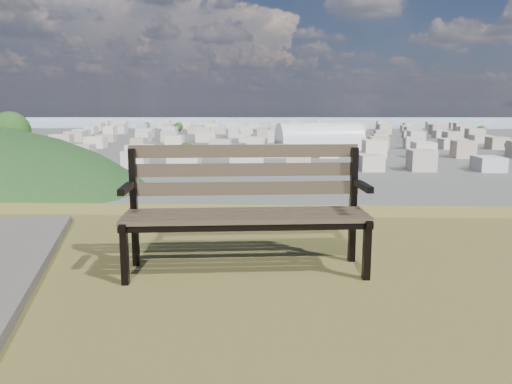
{
  "coord_description": "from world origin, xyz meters",
  "views": [
    {
      "loc": [
        -0.23,
        -1.84,
        26.32
      ],
      "look_at": [
        -0.46,
        3.96,
        25.3
      ],
      "focal_mm": 35.0,
      "sensor_mm": 36.0,
      "label": 1
    }
  ],
  "objects": [
    {
      "name": "park_bench",
      "position": [
        -0.47,
        2.07,
        25.56
      ],
      "size": [
        1.95,
        0.79,
        0.99
      ],
      "rotation": [
        0.0,
        0.0,
        0.1
      ],
      "color": "#3B3122",
      "rests_on": "hilltop_mesa"
    },
    {
      "name": "arena",
      "position": [
        25.6,
        293.94,
        4.91
      ],
      "size": [
        53.0,
        32.57,
        20.84
      ],
      "rotation": [
        0.0,
        0.0,
        0.25
      ],
      "color": "silver",
      "rests_on": "ground"
    },
    {
      "name": "city_blocks",
      "position": [
        0.0,
        394.44,
        3.5
      ],
      "size": [
        395.0,
        361.0,
        7.0
      ],
      "color": "beige",
      "rests_on": "ground"
    },
    {
      "name": "city_trees",
      "position": [
        -26.39,
        319.0,
        4.83
      ],
      "size": [
        406.52,
        387.2,
        9.98
      ],
      "color": "#34241A",
      "rests_on": "ground"
    },
    {
      "name": "bay_water",
      "position": [
        0.0,
        900.0,
        0.0
      ],
      "size": [
        2400.0,
        700.0,
        0.12
      ],
      "primitive_type": "cube",
      "color": "#97AFC0",
      "rests_on": "ground"
    },
    {
      "name": "far_hills",
      "position": [
        -60.92,
        1402.93,
        25.47
      ],
      "size": [
        2050.0,
        340.0,
        60.0
      ],
      "color": "#92A2B5",
      "rests_on": "ground"
    }
  ]
}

